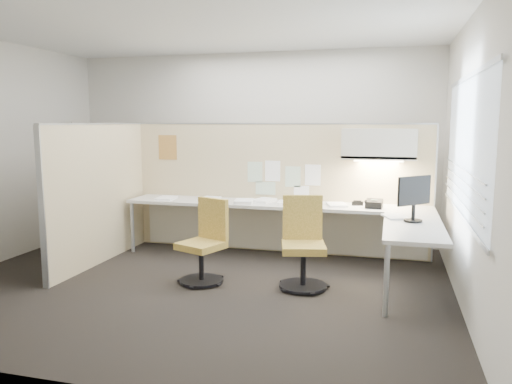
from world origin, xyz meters
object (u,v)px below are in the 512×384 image
(chair_right, at_px, (303,246))
(phone, at_px, (374,204))
(monitor, at_px, (414,196))
(desk, at_px, (298,216))
(chair_left, at_px, (205,244))

(chair_right, distance_m, phone, 1.28)
(chair_right, xyz_separation_m, monitor, (1.14, 0.25, 0.56))
(desk, relative_size, chair_right, 4.11)
(desk, distance_m, monitor, 1.59)
(chair_right, distance_m, monitor, 1.29)
(chair_left, bearing_deg, chair_right, 28.11)
(desk, relative_size, monitor, 8.24)
(chair_right, relative_size, phone, 4.32)
(chair_left, bearing_deg, desk, 72.95)
(phone, bearing_deg, desk, -169.05)
(chair_left, height_order, chair_right, chair_right)
(chair_right, xyz_separation_m, phone, (0.70, 1.02, 0.33))
(desk, relative_size, phone, 17.74)
(monitor, bearing_deg, phone, 73.87)
(monitor, bearing_deg, chair_right, 146.72)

